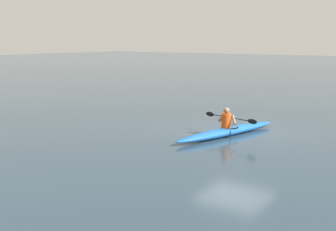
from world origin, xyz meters
TOP-DOWN VIEW (x-y plane):
  - ground_plane at (0.00, 0.00)m, footprint 160.00×160.00m
  - kayak at (0.01, 0.64)m, footprint 1.64×4.99m
  - kayaker at (0.03, 0.71)m, footprint 2.30×0.65m

SIDE VIEW (x-z plane):
  - ground_plane at x=0.00m, z-range 0.00..0.00m
  - kayak at x=0.01m, z-range 0.00..0.30m
  - kayaker at x=0.03m, z-range 0.24..0.96m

